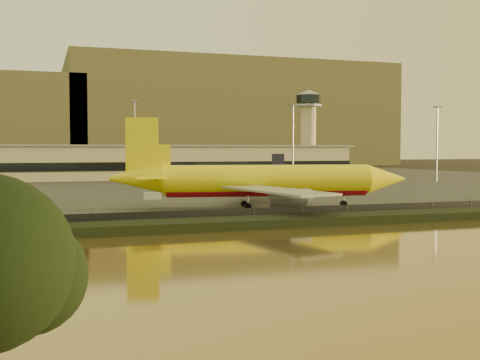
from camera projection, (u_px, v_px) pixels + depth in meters
name	position (u px, v px, depth m)	size (l,w,h in m)	color
ground	(261.00, 214.00, 105.77)	(900.00, 900.00, 0.00)	black
embankment	(301.00, 221.00, 89.63)	(320.00, 7.00, 1.40)	black
tarmac	(159.00, 183.00, 195.75)	(320.00, 220.00, 0.20)	#2D2D2D
perimeter_fence	(290.00, 214.00, 93.39)	(300.00, 0.05, 2.20)	black
terminal_building	(104.00, 163.00, 219.77)	(202.00, 25.00, 12.60)	tan
control_tower	(308.00, 124.00, 250.86)	(11.20, 11.20, 35.50)	tan
apron_light_masts	(221.00, 134.00, 180.73)	(152.20, 12.20, 25.40)	slate
distant_hills	(63.00, 120.00, 419.61)	(470.00, 160.00, 70.00)	brown
dhl_cargo_jet	(262.00, 181.00, 113.38)	(56.49, 54.54, 16.94)	yellow
white_narrowbody_jet	(324.00, 177.00, 173.91)	(33.83, 32.52, 9.77)	white
gse_vehicle_yellow	(295.00, 194.00, 137.92)	(3.57, 1.61, 1.61)	yellow
gse_vehicle_white	(152.00, 196.00, 132.82)	(3.59, 1.61, 1.61)	white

